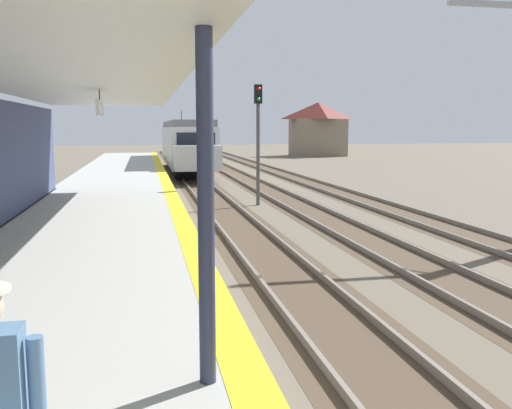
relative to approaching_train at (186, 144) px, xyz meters
name	(u,v)px	position (x,y,z in m)	size (l,w,h in m)	color
station_platform	(102,227)	(-4.40, -25.59, -1.73)	(5.00, 80.00, 0.91)	#A8A8A3
track_pair_nearest_platform	(228,215)	(0.00, -21.59, -2.13)	(2.34, 120.00, 0.16)	#4C3D2D
track_pair_middle	(313,212)	(3.40, -21.59, -2.13)	(2.34, 120.00, 0.16)	#4C3D2D
track_pair_far_side	(393,210)	(6.80, -21.59, -2.13)	(2.34, 120.00, 0.16)	#4C3D2D
approaching_train	(186,144)	(0.00, 0.00, 0.00)	(2.93, 19.60, 4.76)	silver
rail_signal_post	(258,132)	(1.75, -18.74, 1.02)	(0.32, 0.34, 5.20)	#4C4C4C
distant_trackside_house	(318,128)	(17.53, 22.15, 1.16)	(6.60, 5.28, 6.40)	#7F705B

